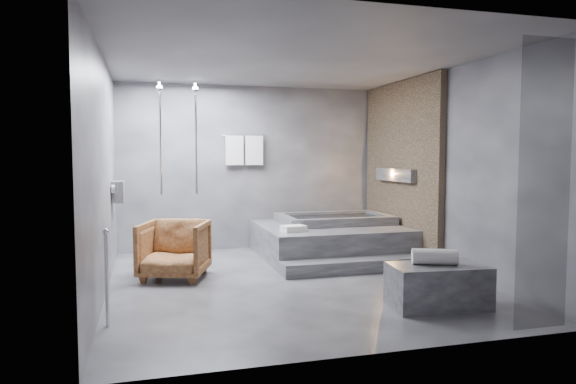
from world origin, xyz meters
name	(u,v)px	position (x,y,z in m)	size (l,w,h in m)	color
room	(315,147)	(0.40, 0.24, 1.73)	(5.00, 5.04, 2.82)	#323335
tub_deck	(330,240)	(1.05, 1.45, 0.25)	(2.20, 2.00, 0.50)	#38383B
tub_step	(359,265)	(1.05, 0.27, 0.09)	(2.20, 0.36, 0.18)	#38383B
concrete_bench	(438,286)	(1.20, -1.49, 0.23)	(1.01, 0.56, 0.45)	#323335
driftwood_chair	(174,250)	(-1.43, 0.57, 0.38)	(0.81, 0.84, 0.76)	#4B2812
rolled_towel	(435,257)	(1.17, -1.46, 0.54)	(0.17, 0.17, 0.47)	silver
deck_towel	(293,228)	(0.29, 0.93, 0.54)	(0.33, 0.24, 0.09)	white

